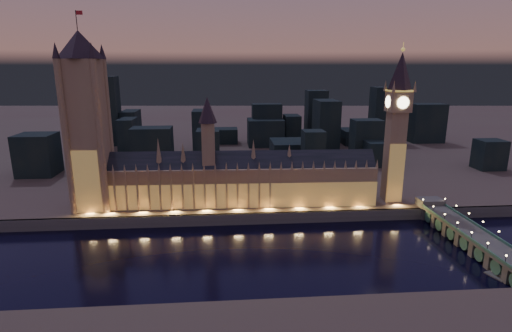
{
  "coord_description": "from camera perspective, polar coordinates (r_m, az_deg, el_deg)",
  "views": [
    {
      "loc": [
        -16.63,
        -216.9,
        107.2
      ],
      "look_at": [
        5.0,
        55.0,
        38.0
      ],
      "focal_mm": 28.0,
      "sensor_mm": 36.0,
      "label": 1
    }
  ],
  "objects": [
    {
      "name": "ground_plane",
      "position": [
        242.52,
        -0.15,
        -12.0
      ],
      "size": [
        2000.0,
        2000.0,
        0.0
      ],
      "primitive_type": "plane",
      "color": "black",
      "rests_on": "ground"
    },
    {
      "name": "north_bank",
      "position": [
        744.28,
        -3.24,
        6.24
      ],
      "size": [
        2000.0,
        960.0,
        8.0
      ],
      "primitive_type": "cube",
      "color": "brown",
      "rests_on": "ground"
    },
    {
      "name": "embankment_wall",
      "position": [
        278.28,
        -0.8,
        -7.53
      ],
      "size": [
        2000.0,
        2.5,
        8.0
      ],
      "primitive_type": "cube",
      "color": "#4D4B4A",
      "rests_on": "ground"
    },
    {
      "name": "palace_of_westminster",
      "position": [
        290.23,
        -2.9,
        -1.95
      ],
      "size": [
        202.0,
        25.47,
        78.0
      ],
      "color": "#976E55",
      "rests_on": "north_bank"
    },
    {
      "name": "victoria_tower",
      "position": [
        295.89,
        -23.08,
        6.72
      ],
      "size": [
        31.68,
        31.68,
        133.12
      ],
      "color": "#976E55",
      "rests_on": "north_bank"
    },
    {
      "name": "elizabeth_tower",
      "position": [
        307.43,
        19.55,
        6.85
      ],
      "size": [
        18.0,
        18.0,
        114.63
      ],
      "color": "#976E55",
      "rests_on": "north_bank"
    },
    {
      "name": "westminster_bridge",
      "position": [
        278.26,
        28.14,
        -8.87
      ],
      "size": [
        17.16,
        113.0,
        15.9
      ],
      "color": "#4D4B4A",
      "rests_on": "ground"
    },
    {
      "name": "city_backdrop",
      "position": [
        473.7,
        2.01,
        4.99
      ],
      "size": [
        475.16,
        215.63,
        85.61
      ],
      "color": "black",
      "rests_on": "north_bank"
    }
  ]
}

